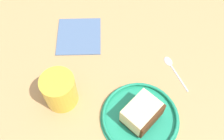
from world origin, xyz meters
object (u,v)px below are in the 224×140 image
at_px(folded_napkin, 79,36).
at_px(tea_mug, 59,90).
at_px(cake_slice, 142,113).
at_px(teaspoon, 172,66).
at_px(small_plate, 140,117).

bearing_deg(folded_napkin, tea_mug, 67.71).
distance_m(tea_mug, folded_napkin, 0.20).
relative_size(tea_mug, folded_napkin, 0.76).
bearing_deg(cake_slice, teaspoon, -135.56).
bearing_deg(teaspoon, tea_mug, 4.29).
bearing_deg(teaspoon, cake_slice, 44.44).
height_order(small_plate, teaspoon, small_plate).
bearing_deg(tea_mug, cake_slice, 149.83).
bearing_deg(small_plate, folded_napkin, -71.33).
height_order(cake_slice, folded_napkin, cake_slice).
height_order(small_plate, cake_slice, cake_slice).
xyz_separation_m(tea_mug, teaspoon, (-0.30, -0.02, -0.04)).
height_order(tea_mug, folded_napkin, tea_mug).
bearing_deg(tea_mug, folded_napkin, -112.29).
relative_size(cake_slice, folded_napkin, 0.77).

